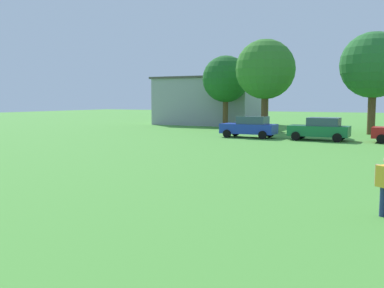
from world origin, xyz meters
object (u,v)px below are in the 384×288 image
object	(u,v)px
tree_left	(265,70)
tree_center_left	(373,65)
parked_car_green_1	(320,129)
tree_far_left	(226,79)
parked_car_blue_0	(250,127)

from	to	relation	value
tree_left	tree_center_left	bearing A→B (deg)	11.11
tree_left	tree_center_left	size ratio (longest dim) A/B	0.97
parked_car_green_1	tree_center_left	bearing A→B (deg)	-109.85
tree_center_left	tree_far_left	bearing A→B (deg)	172.35
tree_far_left	tree_left	xyz separation A→B (m)	(5.48, -3.70, 0.60)
parked_car_green_1	tree_center_left	xyz separation A→B (m)	(2.77, 7.68, 5.03)
tree_far_left	tree_center_left	xyz separation A→B (m)	(14.45, -1.94, 0.78)
tree_far_left	tree_center_left	bearing A→B (deg)	-7.65
parked_car_blue_0	tree_center_left	size ratio (longest dim) A/B	0.49
parked_car_blue_0	tree_left	distance (m)	7.80
tree_far_left	tree_center_left	world-z (taller)	tree_center_left
tree_center_left	parked_car_green_1	bearing A→B (deg)	-109.85
parked_car_blue_0	tree_far_left	world-z (taller)	tree_far_left
parked_car_blue_0	parked_car_green_1	distance (m)	5.41
parked_car_blue_0	parked_car_green_1	size ratio (longest dim) A/B	1.00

